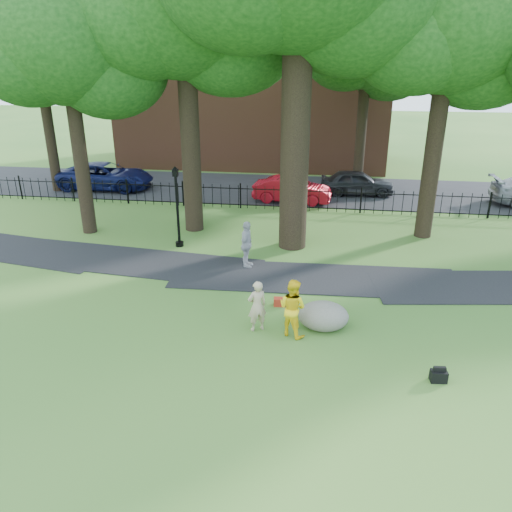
# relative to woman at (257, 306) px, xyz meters

# --- Properties ---
(ground) EXTENTS (120.00, 120.00, 0.00)m
(ground) POSITION_rel_woman_xyz_m (0.50, -0.18, -0.76)
(ground) COLOR #2B5B1F
(ground) RESTS_ON ground
(footpath) EXTENTS (36.07, 3.85, 0.03)m
(footpath) POSITION_rel_woman_xyz_m (1.50, 3.72, -0.76)
(footpath) COLOR black
(footpath) RESTS_ON ground
(street) EXTENTS (80.00, 7.00, 0.02)m
(street) POSITION_rel_woman_xyz_m (0.50, 15.82, -0.76)
(street) COLOR black
(street) RESTS_ON ground
(iron_fence) EXTENTS (44.00, 0.04, 1.20)m
(iron_fence) POSITION_rel_woman_xyz_m (0.50, 11.82, -0.16)
(iron_fence) COLOR black
(iron_fence) RESTS_ON ground
(brick_building) EXTENTS (18.00, 8.00, 12.00)m
(brick_building) POSITION_rel_woman_xyz_m (-3.50, 23.82, 5.24)
(brick_building) COLOR brown
(brick_building) RESTS_ON ground
(tree_row) EXTENTS (26.82, 7.96, 12.42)m
(tree_row) POSITION_rel_woman_xyz_m (1.02, 8.22, 7.39)
(tree_row) COLOR black
(tree_row) RESTS_ON ground
(woman) EXTENTS (0.66, 0.59, 1.53)m
(woman) POSITION_rel_woman_xyz_m (0.00, 0.00, 0.00)
(woman) COLOR tan
(woman) RESTS_ON ground
(man) EXTENTS (1.03, 0.96, 1.68)m
(man) POSITION_rel_woman_xyz_m (1.00, -0.11, 0.08)
(man) COLOR yellow
(man) RESTS_ON ground
(pedestrian) EXTENTS (0.55, 1.07, 1.76)m
(pedestrian) POSITION_rel_woman_xyz_m (-1.01, 4.43, 0.12)
(pedestrian) COLOR #A4A5A9
(pedestrian) RESTS_ON ground
(boulder) EXTENTS (1.60, 1.31, 0.85)m
(boulder) POSITION_rel_woman_xyz_m (1.87, 0.40, -0.34)
(boulder) COLOR #6A6758
(boulder) RESTS_ON ground
(lamppost) EXTENTS (0.33, 0.33, 3.30)m
(lamppost) POSITION_rel_woman_xyz_m (-4.07, 6.16, 0.86)
(lamppost) COLOR black
(lamppost) RESTS_ON ground
(backpack) EXTENTS (0.41, 0.28, 0.29)m
(backpack) POSITION_rel_woman_xyz_m (4.67, -1.79, -0.62)
(backpack) COLOR black
(backpack) RESTS_ON ground
(red_bag) EXTENTS (0.39, 0.27, 0.26)m
(red_bag) POSITION_rel_woman_xyz_m (0.50, 1.55, -0.63)
(red_bag) COLOR #9E2817
(red_bag) RESTS_ON ground
(red_sedan) EXTENTS (4.18, 1.79, 1.34)m
(red_sedan) POSITION_rel_woman_xyz_m (0.01, 13.32, -0.09)
(red_sedan) COLOR maroon
(red_sedan) RESTS_ON ground
(navy_van) EXTENTS (5.39, 2.50, 1.49)m
(navy_van) POSITION_rel_woman_xyz_m (-10.88, 14.60, -0.02)
(navy_van) COLOR #0C123E
(navy_van) RESTS_ON ground
(grey_car) EXTENTS (4.12, 1.87, 1.37)m
(grey_car) POSITION_rel_woman_xyz_m (3.47, 15.32, -0.08)
(grey_car) COLOR black
(grey_car) RESTS_ON ground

